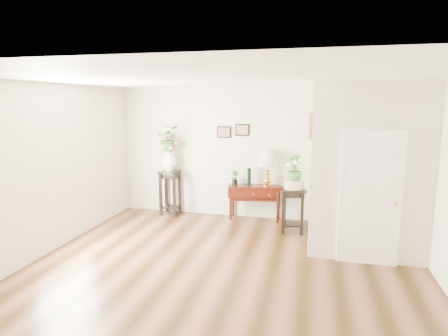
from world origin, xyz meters
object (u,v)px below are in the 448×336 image
(plant_stand_b, at_px, (293,210))
(plant_stand_a, at_px, (170,193))
(console_table, at_px, (255,202))
(table_lamp, at_px, (267,170))

(plant_stand_b, bearing_deg, plant_stand_a, 168.95)
(console_table, relative_size, plant_stand_b, 1.30)
(console_table, bearing_deg, table_lamp, -10.29)
(plant_stand_a, xyz_separation_m, plant_stand_b, (2.74, -0.53, -0.06))
(console_table, bearing_deg, plant_stand_b, -45.35)
(console_table, xyz_separation_m, plant_stand_a, (-1.90, -0.05, 0.12))
(table_lamp, height_order, plant_stand_a, table_lamp)
(table_lamp, bearing_deg, plant_stand_b, -45.25)
(console_table, bearing_deg, plant_stand_a, 171.37)
(console_table, distance_m, plant_stand_a, 1.90)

